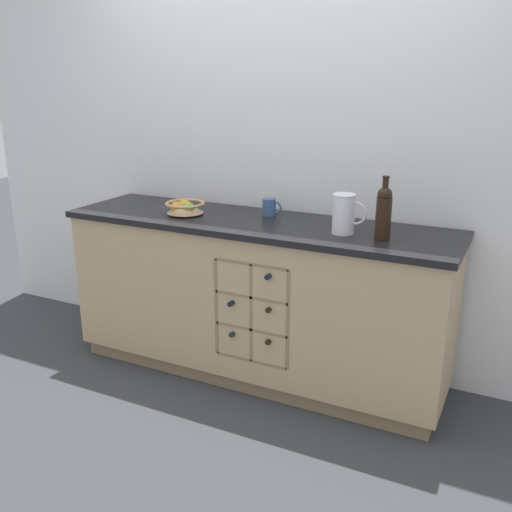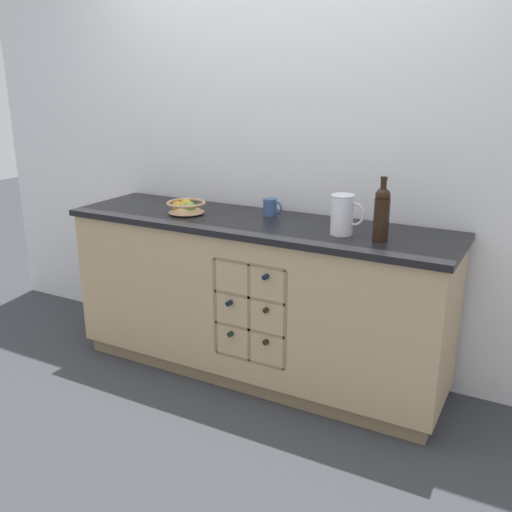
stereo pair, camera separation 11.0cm
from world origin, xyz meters
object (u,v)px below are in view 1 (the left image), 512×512
object	(u,v)px
standing_wine_bottle	(384,212)
ceramic_mug	(270,207)
white_pitcher	(344,213)
fruit_bowl	(185,207)

from	to	relation	value
standing_wine_bottle	ceramic_mug	bearing A→B (deg)	162.96
ceramic_mug	standing_wine_bottle	xyz separation A→B (m)	(0.71, -0.22, 0.09)
standing_wine_bottle	white_pitcher	bearing A→B (deg)	173.01
fruit_bowl	white_pitcher	world-z (taller)	white_pitcher
white_pitcher	standing_wine_bottle	bearing A→B (deg)	-6.99
fruit_bowl	standing_wine_bottle	xyz separation A→B (m)	(1.16, -0.02, 0.09)
ceramic_mug	standing_wine_bottle	size ratio (longest dim) A/B	0.37
fruit_bowl	standing_wine_bottle	distance (m)	1.16
fruit_bowl	ceramic_mug	size ratio (longest dim) A/B	1.96
ceramic_mug	standing_wine_bottle	distance (m)	0.74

